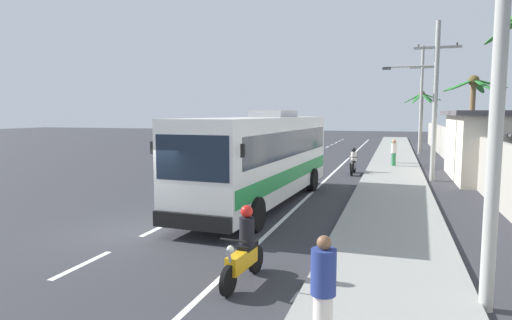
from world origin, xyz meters
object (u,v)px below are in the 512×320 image
pedestrian_far_walk (393,150)px  utility_pole_nearest (497,31)px  motorcycle_beside_bus (244,252)px  pedestrian_near_kerb (323,291)px  pedestrian_midwalk (394,152)px  palm_nearest (422,107)px  coach_bus_foreground (263,155)px  motorcycle_trailing (353,163)px  utility_pole_far (421,99)px  palm_second (473,103)px  utility_pole_mid (433,96)px

pedestrian_far_walk → utility_pole_nearest: size_ratio=0.18×
motorcycle_beside_bus → pedestrian_near_kerb: 3.12m
pedestrian_midwalk → palm_nearest: 14.80m
utility_pole_nearest → coach_bus_foreground: bearing=129.9°
motorcycle_trailing → pedestrian_far_walk: bearing=68.9°
motorcycle_trailing → pedestrian_far_walk: 6.05m
motorcycle_trailing → utility_pole_nearest: 18.13m
pedestrian_far_walk → utility_pole_far: 9.95m
motorcycle_trailing → palm_second: size_ratio=0.36×
coach_bus_foreground → palm_nearest: bearing=75.6°
motorcycle_beside_bus → pedestrian_far_walk: size_ratio=1.21×
pedestrian_near_kerb → pedestrian_far_walk: (0.79, 25.29, -0.03)m
utility_pole_far → palm_nearest: 3.64m
coach_bus_foreground → motorcycle_beside_bus: coach_bus_foreground is taller
palm_second → utility_pole_mid: bearing=-155.6°
coach_bus_foreground → motorcycle_beside_bus: 8.16m
motorcycle_trailing → pedestrian_midwalk: size_ratio=1.17×
coach_bus_foreground → palm_second: (8.66, 9.08, 2.14)m
utility_pole_mid → utility_pole_far: 15.90m
coach_bus_foreground → pedestrian_near_kerb: size_ratio=6.81×
pedestrian_midwalk → palm_second: size_ratio=0.31×
motorcycle_beside_bus → pedestrian_midwalk: (2.84, 21.16, 0.37)m
coach_bus_foreground → pedestrian_far_walk: bearing=72.5°
motorcycle_trailing → utility_pole_far: utility_pole_far is taller
utility_pole_mid → palm_nearest: utility_pole_mid is taller
utility_pole_mid → coach_bus_foreground: bearing=-129.1°
motorcycle_trailing → pedestrian_midwalk: 4.46m
palm_nearest → palm_second: 18.62m
motorcycle_beside_bus → utility_pole_nearest: utility_pole_nearest is taller
motorcycle_beside_bus → utility_pole_mid: (4.68, 16.00, 3.73)m
utility_pole_mid → palm_second: bearing=24.4°
motorcycle_trailing → utility_pole_nearest: size_ratio=0.21×
utility_pole_nearest → motorcycle_trailing: bearing=102.6°
pedestrian_near_kerb → pedestrian_far_walk: size_ratio=1.03×
pedestrian_far_walk → palm_nearest: palm_nearest is taller
motorcycle_beside_bus → palm_nearest: (5.14, 35.46, 3.43)m
pedestrian_far_walk → utility_pole_mid: utility_pole_mid is taller
pedestrian_midwalk → utility_pole_nearest: utility_pole_nearest is taller
palm_nearest → utility_pole_mid: bearing=-91.4°
utility_pole_mid → motorcycle_trailing: bearing=162.1°
motorcycle_trailing → pedestrian_near_kerb: pedestrian_near_kerb is taller
utility_pole_mid → pedestrian_midwalk: bearing=109.6°
pedestrian_midwalk → pedestrian_far_walk: bearing=179.5°
motorcycle_beside_bus → pedestrian_midwalk: 21.35m
palm_nearest → pedestrian_near_kerb: bearing=-94.7°
motorcycle_beside_bus → utility_pole_nearest: size_ratio=0.21×
utility_pole_mid → motorcycle_beside_bus: bearing=-106.3°
motorcycle_beside_bus → motorcycle_trailing: (0.63, 17.30, -0.02)m
pedestrian_near_kerb → utility_pole_nearest: 5.20m
utility_pole_nearest → utility_pole_far: 31.80m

